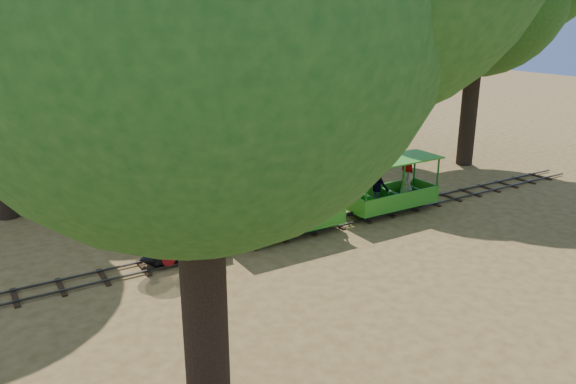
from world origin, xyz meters
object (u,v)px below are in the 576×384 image
locomotive (182,201)px  fence (224,153)px  carriage_rear (391,188)px  carriage_front (287,211)px

locomotive → fence: size_ratio=0.16×
locomotive → carriage_rear: size_ratio=0.88×
locomotive → fence: bearing=58.5°
carriage_rear → locomotive: bearing=179.5°
carriage_front → fence: bearing=77.8°
locomotive → carriage_front: locomotive is taller
carriage_rear → fence: size_ratio=0.18×
carriage_front → carriage_rear: size_ratio=1.00×
carriage_front → carriage_rear: same height
locomotive → carriage_rear: 7.10m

